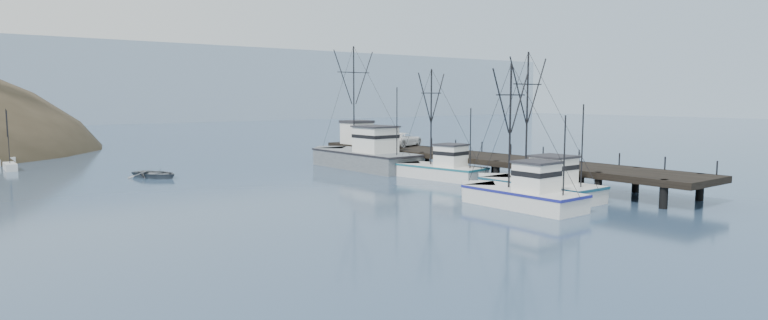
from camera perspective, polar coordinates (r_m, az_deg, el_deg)
ground at (r=37.90m, az=11.51°, el=-5.61°), size 400.00×400.00×0.00m
pier at (r=58.56m, az=8.75°, el=0.20°), size 6.00×44.00×2.00m
distant_ridge at (r=198.13m, az=-26.39°, el=3.22°), size 360.00×40.00×26.00m
trawler_near at (r=46.78m, az=14.28°, el=-2.45°), size 3.68×11.07×11.30m
trawler_mid at (r=42.45m, az=12.73°, el=-3.27°), size 3.56×10.10×10.21m
trawler_far at (r=55.93m, az=5.22°, el=-0.92°), size 4.58×10.16×10.49m
work_vessel at (r=63.70m, az=-2.03°, el=0.32°), size 5.06×15.92×13.29m
pier_shed at (r=71.15m, az=-2.61°, el=2.69°), size 3.00×3.20×2.80m
pickup_truck at (r=67.71m, az=1.80°, el=1.97°), size 6.08×4.30×1.54m
motorboat at (r=60.28m, az=-20.92°, el=-1.58°), size 5.35×6.06×1.04m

